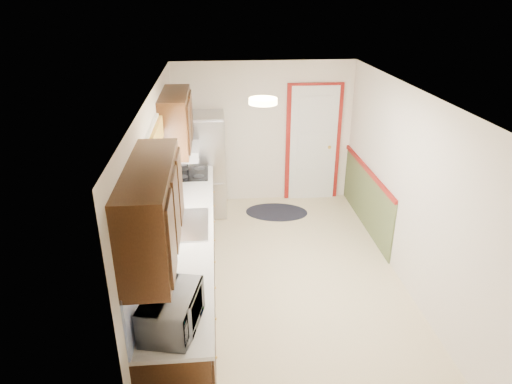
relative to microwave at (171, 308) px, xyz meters
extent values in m
cube|color=beige|center=(1.20, 1.95, -1.14)|extent=(3.20, 5.20, 0.12)
cube|color=white|center=(1.20, 1.95, 1.26)|extent=(3.20, 5.20, 0.12)
cube|color=white|center=(1.20, 4.45, 0.06)|extent=(3.20, 0.10, 2.40)
cube|color=white|center=(1.20, -0.55, 0.06)|extent=(3.20, 0.10, 2.40)
cube|color=white|center=(-0.30, 1.95, 0.06)|extent=(0.10, 5.20, 2.40)
cube|color=white|center=(2.70, 1.95, 0.06)|extent=(0.10, 5.20, 2.40)
cube|color=black|center=(0.00, 1.65, -0.69)|extent=(0.60, 4.00, 0.90)
cube|color=silver|center=(0.01, 1.65, -0.22)|extent=(0.63, 4.00, 0.04)
cube|color=#618BED|center=(-0.29, 1.65, 0.08)|extent=(0.02, 4.00, 0.55)
cube|color=black|center=(-0.12, 0.35, 0.69)|extent=(0.35, 1.40, 0.75)
cube|color=black|center=(-0.12, 3.05, 0.69)|extent=(0.35, 1.20, 0.75)
cube|color=white|center=(-0.29, 1.75, 0.48)|extent=(0.02, 1.00, 0.90)
cube|color=orange|center=(-0.24, 1.75, 0.83)|extent=(0.05, 1.12, 0.24)
cube|color=#B7B7BC|center=(0.01, 1.75, -0.19)|extent=(0.52, 0.82, 0.02)
cube|color=white|center=(-0.07, 3.10, 0.24)|extent=(0.45, 0.60, 0.15)
cube|color=maroon|center=(2.05, 4.42, -0.14)|extent=(0.94, 0.05, 2.08)
cube|color=white|center=(2.05, 4.39, -0.14)|extent=(0.80, 0.04, 2.00)
cube|color=#4C5831|center=(2.69, 3.30, -0.69)|extent=(0.02, 2.30, 0.90)
cube|color=maroon|center=(2.67, 3.30, -0.22)|extent=(0.04, 2.30, 0.06)
cylinder|color=#FFD88C|center=(0.90, 1.75, 1.22)|extent=(0.30, 0.30, 0.06)
imported|color=white|center=(0.00, 0.00, 0.00)|extent=(0.44, 0.63, 0.39)
cube|color=#B7B7BC|center=(0.18, 4.00, -0.30)|extent=(0.70, 0.65, 1.67)
cylinder|color=black|center=(-0.05, 3.64, -0.38)|extent=(0.02, 0.02, 1.17)
ellipsoid|color=black|center=(1.36, 3.85, -1.13)|extent=(1.13, 0.82, 0.01)
cube|color=black|center=(0.01, 3.35, -0.19)|extent=(0.50, 0.60, 0.02)
camera|label=1|loc=(0.40, -2.95, 2.28)|focal=32.00mm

